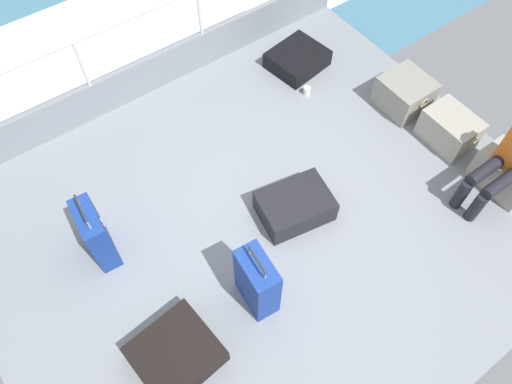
{
  "coord_description": "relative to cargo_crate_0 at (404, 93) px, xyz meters",
  "views": [
    {
      "loc": [
        1.8,
        -1.4,
        4.05
      ],
      "look_at": [
        -0.17,
        0.02,
        0.25
      ],
      "focal_mm": 33.51,
      "sensor_mm": 36.0,
      "label": 1
    }
  ],
  "objects": [
    {
      "name": "ground_plane",
      "position": [
        0.3,
        -2.14,
        -0.21
      ],
      "size": [
        4.4,
        5.2,
        0.06
      ],
      "primitive_type": "cube",
      "color": "gray"
    },
    {
      "name": "gunwale_port",
      "position": [
        -1.87,
        -2.14,
        0.04
      ],
      "size": [
        0.06,
        5.2,
        0.45
      ],
      "primitive_type": "cube",
      "color": "gray",
      "rests_on": "ground_plane"
    },
    {
      "name": "railing_port",
      "position": [
        -1.87,
        -2.14,
        0.6
      ],
      "size": [
        0.04,
        4.2,
        1.02
      ],
      "color": "silver",
      "rests_on": "ground_plane"
    },
    {
      "name": "sea_wake",
      "position": [
        -3.3,
        -2.14,
        -0.52
      ],
      "size": [
        12.0,
        12.0,
        0.01
      ],
      "color": "teal",
      "rests_on": "ground_plane"
    },
    {
      "name": "cargo_crate_0",
      "position": [
        0.0,
        0.0,
        0.0
      ],
      "size": [
        0.55,
        0.5,
        0.36
      ],
      "color": "gray",
      "rests_on": "ground_plane"
    },
    {
      "name": "cargo_crate_1",
      "position": [
        0.64,
        0.02,
        -0.0
      ],
      "size": [
        0.58,
        0.4,
        0.36
      ],
      "color": "#9E9989",
      "rests_on": "ground_plane"
    },
    {
      "name": "cargo_crate_2",
      "position": [
        1.35,
        0.04,
        0.0
      ],
      "size": [
        0.61,
        0.39,
        0.37
      ],
      "color": "#9E9989",
      "rests_on": "ground_plane"
    },
    {
      "name": "passenger_seated",
      "position": [
        1.35,
        -0.14,
        0.37
      ],
      "size": [
        0.34,
        0.66,
        1.07
      ],
      "color": "orange",
      "rests_on": "ground_plane"
    },
    {
      "name": "suitcase_0",
      "position": [
        0.41,
        -1.87,
        -0.05
      ],
      "size": [
        0.6,
        0.75,
        0.26
      ],
      "color": "black",
      "rests_on": "ground_plane"
    },
    {
      "name": "suitcase_1",
      "position": [
        -1.19,
        -0.56,
        -0.08
      ],
      "size": [
        0.64,
        0.7,
        0.2
      ],
      "color": "black",
      "rests_on": "ground_plane"
    },
    {
      "name": "suitcase_2",
      "position": [
        0.93,
        -3.5,
        -0.08
      ],
      "size": [
        0.65,
        0.69,
        0.21
      ],
      "color": "black",
      "rests_on": "ground_plane"
    },
    {
      "name": "suitcase_4",
      "position": [
        -0.3,
        -3.54,
        0.14
      ],
      "size": [
        0.45,
        0.22,
        0.78
      ],
      "color": "navy",
      "rests_on": "ground_plane"
    },
    {
      "name": "suitcase_5",
      "position": [
        0.89,
        -2.66,
        0.16
      ],
      "size": [
        0.42,
        0.26,
        0.78
      ],
      "color": "navy",
      "rests_on": "ground_plane"
    },
    {
      "name": "paper_cup",
      "position": [
        -0.76,
        -0.76,
        -0.13
      ],
      "size": [
        0.08,
        0.08,
        0.1
      ],
      "primitive_type": "cylinder",
      "color": "white",
      "rests_on": "ground_plane"
    }
  ]
}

